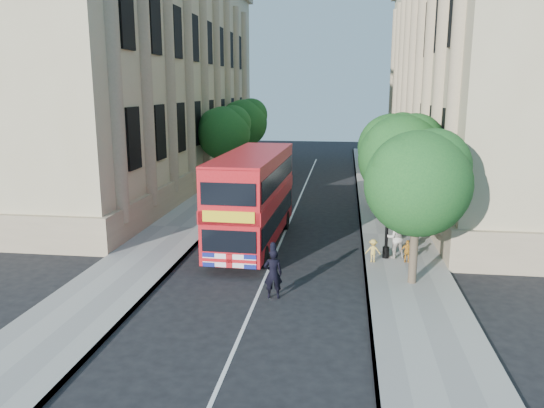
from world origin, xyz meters
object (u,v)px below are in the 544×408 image
at_px(double_decker_bus, 253,196).
at_px(woman_pedestrian, 395,237).
at_px(box_van, 259,195).
at_px(lamp_post, 388,206).
at_px(police_constable, 273,274).

relative_size(double_decker_bus, woman_pedestrian, 5.18).
distance_m(double_decker_bus, woman_pedestrian, 6.97).
xyz_separation_m(box_van, woman_pedestrian, (7.21, -6.47, -0.46)).
bearing_deg(box_van, lamp_post, -43.52).
height_order(double_decker_bus, woman_pedestrian, double_decker_bus).
distance_m(lamp_post, police_constable, 6.84).
relative_size(lamp_post, woman_pedestrian, 2.76).
distance_m(box_van, police_constable, 11.82).
height_order(lamp_post, box_van, lamp_post).
height_order(box_van, woman_pedestrian, box_van).
distance_m(lamp_post, box_van, 9.51).
xyz_separation_m(lamp_post, double_decker_bus, (-6.27, 1.55, -0.06)).
bearing_deg(woman_pedestrian, double_decker_bus, -25.21).
bearing_deg(police_constable, double_decker_bus, -85.31).
xyz_separation_m(double_decker_bus, box_van, (-0.54, 5.01, -0.94)).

